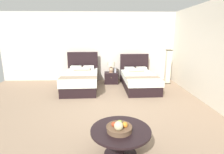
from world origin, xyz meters
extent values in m
cube|color=#997D65|center=(0.00, 0.00, -0.01)|extent=(9.25, 10.18, 0.02)
cube|color=silver|center=(0.00, 3.29, 1.45)|extent=(9.25, 0.12, 2.90)
cube|color=silver|center=(2.83, 0.40, 1.45)|extent=(0.12, 5.78, 2.90)
cube|color=black|center=(-1.09, 1.90, 0.17)|extent=(1.25, 2.10, 0.33)
cube|color=white|center=(-1.09, 1.90, 0.46)|extent=(1.29, 2.15, 0.26)
cube|color=black|center=(-1.13, 2.96, 0.64)|extent=(1.25, 0.11, 1.27)
cube|color=white|center=(-1.37, 2.66, 0.67)|extent=(0.43, 0.32, 0.14)
cube|color=white|center=(-0.86, 2.68, 0.67)|extent=(0.43, 0.32, 0.14)
cylinder|color=beige|center=(-1.11, 2.43, 0.67)|extent=(0.65, 0.17, 0.15)
cube|color=gray|center=(-1.06, 1.22, 0.60)|extent=(1.25, 0.48, 0.01)
cube|color=black|center=(1.09, 1.90, 0.17)|extent=(1.19, 2.07, 0.33)
cube|color=white|center=(1.09, 1.90, 0.43)|extent=(1.23, 2.11, 0.20)
cube|color=black|center=(1.05, 2.94, 0.59)|extent=(1.20, 0.11, 1.19)
cube|color=white|center=(0.81, 2.64, 0.61)|extent=(0.41, 0.32, 0.14)
cube|color=white|center=(1.30, 2.66, 0.61)|extent=(0.41, 0.32, 0.14)
cylinder|color=beige|center=(1.07, 2.41, 0.61)|extent=(0.62, 0.17, 0.15)
cube|color=gray|center=(1.10, 1.42, 0.54)|extent=(1.19, 0.39, 0.01)
cube|color=black|center=(0.06, 2.68, 0.23)|extent=(0.56, 0.46, 0.46)
sphere|color=tan|center=(0.06, 2.43, 0.30)|extent=(0.02, 0.02, 0.02)
cylinder|color=#D1AA84|center=(0.06, 2.70, 0.47)|extent=(0.17, 0.17, 0.02)
ellipsoid|color=#D1AA84|center=(0.06, 2.70, 0.58)|extent=(0.18, 0.18, 0.21)
cylinder|color=#99844C|center=(0.06, 2.70, 0.71)|extent=(0.02, 0.02, 0.04)
cylinder|color=beige|center=(0.06, 2.70, 0.82)|extent=(0.31, 0.31, 0.19)
cylinder|color=#B6BACB|center=(0.23, 2.64, 0.54)|extent=(0.08, 0.08, 0.16)
torus|color=#B6BACB|center=(0.23, 2.64, 0.62)|extent=(0.08, 0.08, 0.01)
cylinder|color=black|center=(0.10, -1.84, 0.01)|extent=(0.55, 0.55, 0.02)
cylinder|color=black|center=(0.10, -1.84, 0.22)|extent=(0.14, 0.14, 0.43)
cylinder|color=black|center=(0.10, -1.84, 0.45)|extent=(0.99, 0.99, 0.04)
cylinder|color=brown|center=(0.07, -1.90, 0.51)|extent=(0.40, 0.40, 0.08)
torus|color=brown|center=(0.07, -1.90, 0.55)|extent=(0.42, 0.42, 0.02)
sphere|color=#89AF45|center=(0.08, -1.81, 0.58)|extent=(0.07, 0.07, 0.07)
sphere|color=#B83F21|center=(-0.02, -1.88, 0.58)|extent=(0.08, 0.08, 0.08)
sphere|color=beige|center=(0.05, -1.98, 0.61)|extent=(0.14, 0.14, 0.14)
sphere|color=orange|center=(0.16, -1.91, 0.59)|extent=(0.09, 0.09, 0.09)
cube|color=#332D1B|center=(2.38, 2.59, 0.01)|extent=(0.23, 0.23, 0.03)
cube|color=beige|center=(2.38, 2.59, 0.70)|extent=(0.19, 0.19, 1.33)
cube|color=#332D1B|center=(2.38, 2.59, 1.37)|extent=(0.23, 0.23, 0.02)
camera|label=1|loc=(-0.12, -4.42, 1.97)|focal=28.27mm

